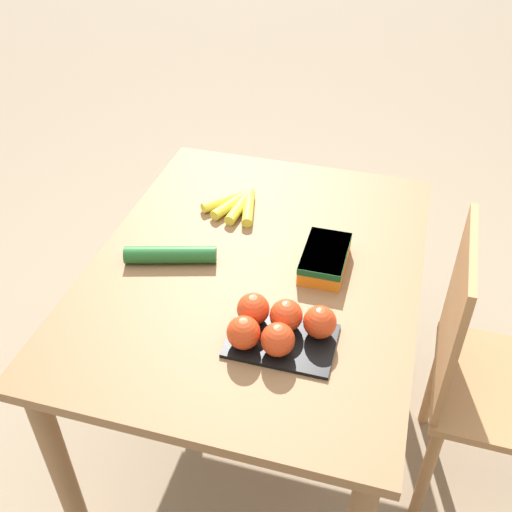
{
  "coord_description": "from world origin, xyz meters",
  "views": [
    {
      "loc": [
        1.24,
        0.35,
        1.78
      ],
      "look_at": [
        0.0,
        0.0,
        0.76
      ],
      "focal_mm": 42.0,
      "sensor_mm": 36.0,
      "label": 1
    }
  ],
  "objects_px": {
    "cucumber_near": "(170,255)",
    "carrot_bag": "(325,257)",
    "tomato_pack": "(277,326)",
    "banana_bunch": "(237,204)",
    "chair": "(484,376)"
  },
  "relations": [
    {
      "from": "chair",
      "to": "cucumber_near",
      "type": "bearing_deg",
      "value": 94.17
    },
    {
      "from": "banana_bunch",
      "to": "carrot_bag",
      "type": "bearing_deg",
      "value": 56.28
    },
    {
      "from": "chair",
      "to": "cucumber_near",
      "type": "relative_size",
      "value": 3.53
    },
    {
      "from": "tomato_pack",
      "to": "carrot_bag",
      "type": "distance_m",
      "value": 0.31
    },
    {
      "from": "chair",
      "to": "cucumber_near",
      "type": "height_order",
      "value": "chair"
    },
    {
      "from": "chair",
      "to": "cucumber_near",
      "type": "xyz_separation_m",
      "value": [
        0.05,
        -0.9,
        0.28
      ]
    },
    {
      "from": "banana_bunch",
      "to": "carrot_bag",
      "type": "distance_m",
      "value": 0.38
    },
    {
      "from": "banana_bunch",
      "to": "cucumber_near",
      "type": "xyz_separation_m",
      "value": [
        0.3,
        -0.1,
        0.01
      ]
    },
    {
      "from": "chair",
      "to": "carrot_bag",
      "type": "relative_size",
      "value": 4.59
    },
    {
      "from": "cucumber_near",
      "to": "carrot_bag",
      "type": "bearing_deg",
      "value": 102.68
    },
    {
      "from": "tomato_pack",
      "to": "carrot_bag",
      "type": "height_order",
      "value": "tomato_pack"
    },
    {
      "from": "carrot_bag",
      "to": "banana_bunch",
      "type": "bearing_deg",
      "value": -123.72
    },
    {
      "from": "banana_bunch",
      "to": "cucumber_near",
      "type": "relative_size",
      "value": 0.73
    },
    {
      "from": "chair",
      "to": "tomato_pack",
      "type": "bearing_deg",
      "value": 116.46
    },
    {
      "from": "tomato_pack",
      "to": "cucumber_near",
      "type": "bearing_deg",
      "value": -120.28
    }
  ]
}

